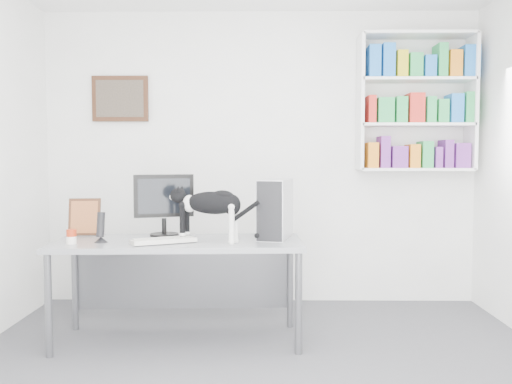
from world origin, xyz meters
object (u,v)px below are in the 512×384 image
at_px(monitor, 164,205).
at_px(keyboard, 163,241).
at_px(desk, 179,291).
at_px(cat, 211,216).
at_px(pc_tower, 275,209).
at_px(leaning_print, 85,216).
at_px(speaker, 101,227).
at_px(bookshelf, 416,102).
at_px(soup_can, 71,237).

height_order(monitor, keyboard, monitor).
distance_m(desk, cat, 0.62).
height_order(keyboard, pc_tower, pc_tower).
bearing_deg(leaning_print, keyboard, -34.35).
relative_size(leaning_print, cat, 0.48).
xyz_separation_m(speaker, leaning_print, (-0.23, 0.34, 0.04)).
bearing_deg(keyboard, leaning_print, 125.80).
bearing_deg(speaker, bookshelf, 33.22).
relative_size(keyboard, cat, 0.73).
height_order(desk, keyboard, keyboard).
distance_m(monitor, cat, 0.48).
distance_m(monitor, soup_can, 0.72).
bearing_deg(desk, cat, -19.35).
xyz_separation_m(keyboard, soup_can, (-0.64, -0.05, 0.03)).
relative_size(keyboard, speaker, 1.98).
height_order(bookshelf, pc_tower, bookshelf).
bearing_deg(leaning_print, cat, -23.33).
relative_size(monitor, speaker, 2.15).
height_order(pc_tower, cat, pc_tower).
relative_size(bookshelf, pc_tower, 2.80).
distance_m(desk, speaker, 0.74).
bearing_deg(bookshelf, keyboard, -151.69).
height_order(desk, soup_can, soup_can).
bearing_deg(desk, keyboard, -128.61).
distance_m(desk, monitor, 0.67).
height_order(leaning_print, cat, cat).
bearing_deg(desk, monitor, 121.49).
xyz_separation_m(speaker, cat, (0.78, 0.03, 0.08)).
relative_size(desk, speaker, 7.94).
bearing_deg(leaning_print, speaker, -62.27).
relative_size(pc_tower, speaker, 1.95).
distance_m(monitor, speaker, 0.52).
bearing_deg(bookshelf, speaker, -156.61).
bearing_deg(keyboard, monitor, 73.64).
relative_size(monitor, pc_tower, 1.10).
relative_size(pc_tower, cat, 0.72).
relative_size(speaker, soup_can, 2.21).
distance_m(desk, keyboard, 0.42).
bearing_deg(desk, speaker, -172.34).
xyz_separation_m(bookshelf, pc_tower, (-1.28, -0.86, -0.88)).
relative_size(desk, monitor, 3.70).
relative_size(pc_tower, soup_can, 4.32).
xyz_separation_m(keyboard, leaning_print, (-0.68, 0.37, 0.13)).
bearing_deg(leaning_print, pc_tower, -10.06).
bearing_deg(monitor, pc_tower, -22.92).
bearing_deg(soup_can, monitor, 33.55).
height_order(keyboard, cat, cat).
distance_m(bookshelf, leaning_print, 3.02).
bearing_deg(keyboard, desk, 28.33).
height_order(bookshelf, cat, bookshelf).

